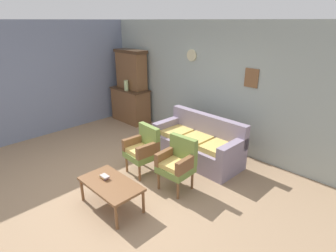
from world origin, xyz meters
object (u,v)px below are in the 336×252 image
at_px(vase_on_cabinet, 126,85).
at_px(floral_couch, 198,145).
at_px(side_cabinet, 131,105).
at_px(coffee_table, 111,185).
at_px(armchair_near_cabinet, 143,148).
at_px(armchair_near_couch_end, 177,162).
at_px(book_stack_on_table, 104,177).

bearing_deg(vase_on_cabinet, floral_couch, -6.27).
bearing_deg(side_cabinet, vase_on_cabinet, -62.84).
bearing_deg(coffee_table, armchair_near_cabinet, 113.23).
bearing_deg(vase_on_cabinet, armchair_near_couch_end, -23.48).
relative_size(coffee_table, book_stack_on_table, 6.26).
relative_size(armchair_near_cabinet, coffee_table, 0.90).
bearing_deg(coffee_table, floral_couch, 90.71).
xyz_separation_m(armchair_near_cabinet, coffee_table, (0.43, -1.01, -0.12)).
bearing_deg(side_cabinet, armchair_near_cabinet, -33.62).
height_order(side_cabinet, armchair_near_couch_end, side_cabinet).
bearing_deg(side_cabinet, floral_couch, -9.73).
bearing_deg(book_stack_on_table, armchair_near_couch_end, 63.27).
distance_m(side_cabinet, coffee_table, 3.86).
bearing_deg(side_cabinet, book_stack_on_table, -44.26).
bearing_deg(book_stack_on_table, side_cabinet, 135.74).
bearing_deg(coffee_table, book_stack_on_table, 177.57).
relative_size(floral_couch, coffee_table, 1.84).
distance_m(armchair_near_cabinet, armchair_near_couch_end, 0.81).
relative_size(vase_on_cabinet, coffee_table, 0.27).
relative_size(floral_couch, armchair_near_couch_end, 2.05).
distance_m(armchair_near_couch_end, book_stack_on_table, 1.20).
distance_m(side_cabinet, book_stack_on_table, 3.73).
bearing_deg(armchair_near_couch_end, floral_couch, 110.54).
relative_size(armchair_near_cabinet, armchair_near_couch_end, 1.00).
xyz_separation_m(side_cabinet, coffee_table, (2.84, -2.61, -0.09)).
height_order(vase_on_cabinet, armchair_near_couch_end, vase_on_cabinet).
bearing_deg(floral_couch, book_stack_on_table, -93.83).
xyz_separation_m(floral_couch, book_stack_on_table, (-0.14, -2.12, 0.12)).
distance_m(coffee_table, book_stack_on_table, 0.18).
bearing_deg(armchair_near_cabinet, side_cabinet, 146.38).
bearing_deg(armchair_near_cabinet, floral_couch, 69.96).
bearing_deg(vase_on_cabinet, armchair_near_cabinet, -31.49).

